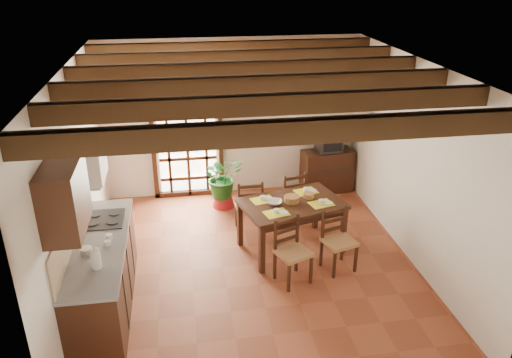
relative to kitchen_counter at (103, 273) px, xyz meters
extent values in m
plane|color=brown|center=(1.96, 0.60, -0.47)|extent=(5.00, 5.00, 0.00)
cube|color=silver|center=(1.96, 3.10, 0.93)|extent=(4.50, 0.02, 2.80)
cube|color=silver|center=(1.96, -1.90, 0.93)|extent=(4.50, 0.02, 2.80)
cube|color=silver|center=(-0.29, 0.60, 0.93)|extent=(0.02, 5.00, 2.80)
cube|color=silver|center=(4.21, 0.60, 0.93)|extent=(0.02, 5.00, 2.80)
cube|color=white|center=(1.96, 0.60, 2.33)|extent=(4.50, 5.00, 0.02)
cube|color=black|center=(1.96, -1.50, 2.22)|extent=(4.50, 0.14, 0.20)
cube|color=black|center=(1.96, -0.66, 2.22)|extent=(4.50, 0.14, 0.20)
cube|color=black|center=(1.96, 0.18, 2.22)|extent=(4.50, 0.14, 0.20)
cube|color=black|center=(1.96, 1.02, 2.22)|extent=(4.50, 0.14, 0.20)
cube|color=black|center=(1.96, 1.86, 2.22)|extent=(4.50, 0.14, 0.20)
cube|color=black|center=(1.96, 2.70, 2.22)|extent=(4.50, 0.14, 0.20)
cube|color=white|center=(1.16, 3.09, 0.63)|extent=(1.01, 0.02, 2.11)
cube|color=black|center=(1.16, 3.04, 1.77)|extent=(1.26, 0.10, 0.08)
cube|color=black|center=(0.57, 3.04, 0.63)|extent=(0.08, 0.10, 2.28)
cube|color=black|center=(1.75, 3.04, 0.63)|extent=(0.08, 0.10, 2.28)
cube|color=black|center=(1.16, 3.02, 0.63)|extent=(1.01, 0.03, 2.02)
cube|color=black|center=(0.01, 0.00, -0.03)|extent=(0.60, 2.20, 0.88)
cube|color=slate|center=(0.01, 0.00, 0.43)|extent=(0.64, 2.25, 0.04)
cube|color=tan|center=(-0.28, 0.00, 0.66)|extent=(0.02, 2.20, 0.50)
cube|color=black|center=(-0.12, -0.70, 1.38)|extent=(0.35, 0.80, 0.70)
cube|color=white|center=(-0.09, 0.55, 1.28)|extent=(0.38, 0.60, 0.50)
cube|color=silver|center=(-0.09, 0.55, 1.01)|extent=(0.32, 0.55, 0.04)
cube|color=black|center=(0.01, 0.55, 0.45)|extent=(0.50, 0.55, 0.02)
cylinder|color=white|center=(0.06, -0.55, 0.56)|extent=(0.11, 0.11, 0.24)
cylinder|color=silver|center=(-0.09, -0.25, 0.48)|extent=(0.14, 0.14, 0.10)
cube|color=#321A10|center=(2.57, 0.94, 0.28)|extent=(1.61, 1.25, 0.05)
cube|color=#321A10|center=(2.57, 0.94, 0.20)|extent=(1.45, 1.13, 0.10)
cube|color=#321A10|center=(3.10, 1.49, -0.11)|extent=(0.09, 0.09, 0.72)
cube|color=#321A10|center=(1.84, 1.16, -0.11)|extent=(0.09, 0.09, 0.72)
cube|color=#321A10|center=(3.30, 0.72, -0.11)|extent=(0.09, 0.09, 0.72)
cube|color=#321A10|center=(2.04, 0.39, -0.11)|extent=(0.09, 0.09, 0.72)
cube|color=#A57446|center=(2.41, 0.13, -0.03)|extent=(0.53, 0.52, 0.05)
cube|color=black|center=(2.35, 0.29, 0.20)|extent=(0.40, 0.19, 0.45)
cube|color=black|center=(2.41, 0.13, -0.25)|extent=(0.51, 0.49, 0.44)
cube|color=#A57446|center=(3.10, 0.31, -0.04)|extent=(0.50, 0.48, 0.05)
cube|color=black|center=(3.06, 0.47, 0.19)|extent=(0.40, 0.15, 0.45)
cube|color=black|center=(3.10, 0.31, -0.26)|extent=(0.47, 0.46, 0.44)
cube|color=#A57446|center=(2.03, 1.57, -0.02)|extent=(0.42, 0.40, 0.05)
cube|color=black|center=(2.04, 1.40, 0.21)|extent=(0.42, 0.04, 0.46)
cube|color=black|center=(2.03, 1.57, -0.25)|extent=(0.40, 0.38, 0.45)
cube|color=#A57446|center=(2.72, 1.75, -0.02)|extent=(0.51, 0.50, 0.05)
cube|color=black|center=(2.77, 1.58, 0.22)|extent=(0.42, 0.14, 0.47)
cube|color=black|center=(2.72, 1.75, -0.25)|extent=(0.49, 0.47, 0.46)
cube|color=yellow|center=(2.21, 0.72, 0.32)|extent=(0.33, 0.24, 0.01)
cube|color=yellow|center=(2.93, 0.72, 0.32)|extent=(0.33, 0.24, 0.01)
cube|color=yellow|center=(2.21, 1.17, 0.32)|extent=(0.33, 0.24, 0.01)
cube|color=yellow|center=(2.93, 1.17, 0.32)|extent=(0.33, 0.24, 0.01)
cylinder|color=olive|center=(2.57, 0.94, 0.37)|extent=(0.22, 0.22, 0.09)
imported|color=white|center=(2.31, 0.93, 0.33)|extent=(0.27, 0.27, 0.05)
cube|color=black|center=(3.68, 2.83, -0.08)|extent=(0.97, 0.51, 0.79)
cube|color=black|center=(3.68, 2.83, 0.50)|extent=(0.45, 0.41, 0.36)
cube|color=black|center=(3.68, 2.64, 0.50)|extent=(0.34, 0.05, 0.27)
cube|color=white|center=(3.46, 3.08, 1.28)|extent=(0.25, 0.03, 0.32)
cone|color=maroon|center=(1.72, 2.49, -0.36)|extent=(0.39, 0.39, 0.24)
imported|color=#144C19|center=(1.72, 2.49, 0.10)|extent=(2.14, 1.98, 1.97)
cube|color=black|center=(4.10, 2.20, 1.08)|extent=(0.20, 0.42, 0.03)
cube|color=black|center=(4.10, 2.03, 0.99)|extent=(0.18, 0.03, 0.18)
cube|color=black|center=(4.10, 2.37, 0.99)|extent=(0.18, 0.03, 0.18)
imported|color=#B2BFB2|center=(4.10, 2.20, 1.18)|extent=(0.15, 0.15, 0.15)
sphere|color=yellow|center=(4.10, 2.20, 1.39)|extent=(0.14, 0.14, 0.14)
cylinder|color=#144C19|center=(4.10, 2.20, 1.24)|extent=(0.01, 0.01, 0.28)
cube|color=brown|center=(4.18, 2.20, 1.58)|extent=(0.03, 0.32, 0.32)
cube|color=#C3B292|center=(4.17, 2.20, 1.58)|extent=(0.01, 0.26, 0.26)
cylinder|color=black|center=(2.57, 1.04, 1.98)|extent=(0.01, 0.01, 0.70)
cone|color=beige|center=(2.57, 1.04, 1.61)|extent=(0.36, 0.36, 0.14)
sphere|color=#FFD88C|center=(2.57, 1.04, 1.53)|extent=(0.09, 0.09, 0.09)
camera|label=1|loc=(1.04, -5.31, 3.53)|focal=35.00mm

